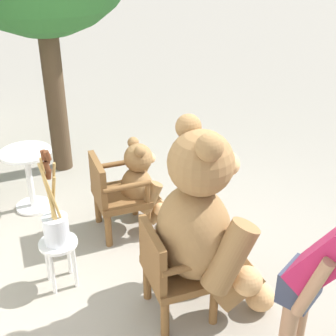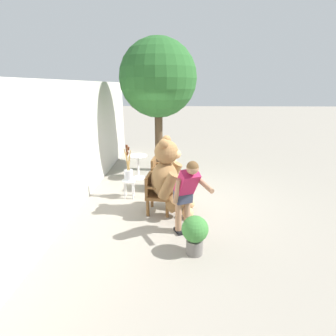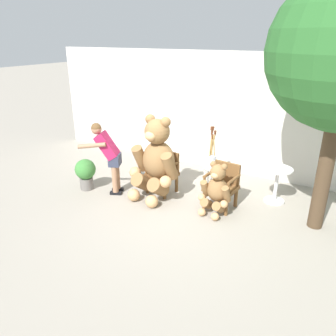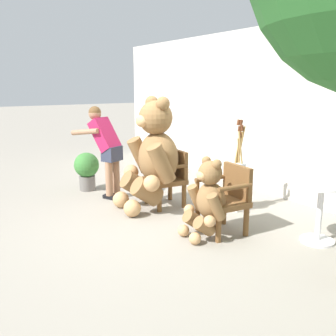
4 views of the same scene
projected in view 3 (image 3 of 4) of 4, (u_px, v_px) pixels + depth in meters
ground_plane at (178, 209)px, 6.31m from camera, size 60.00×60.00×0.00m
back_wall at (228, 113)px, 7.71m from camera, size 10.00×0.16×2.80m
wooden_chair_left at (164, 171)px, 6.87m from camera, size 0.61×0.58×0.86m
wooden_chair_right at (223, 184)px, 6.26m from camera, size 0.61×0.57×0.86m
teddy_bear_large at (156, 159)px, 6.52m from camera, size 1.02×1.00×1.69m
teddy_bear_small at (216, 189)px, 6.02m from camera, size 0.60×0.59×1.00m
person_visitor at (108, 152)px, 6.65m from camera, size 0.72×0.69×1.51m
white_stool at (211, 171)px, 7.15m from camera, size 0.34×0.34×0.46m
brush_bucket at (211, 158)px, 7.04m from camera, size 0.22×0.22×0.90m
round_side_table at (277, 181)px, 6.44m from camera, size 0.56×0.56×0.72m
potted_plant at (86, 172)px, 7.00m from camera, size 0.44×0.44×0.68m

